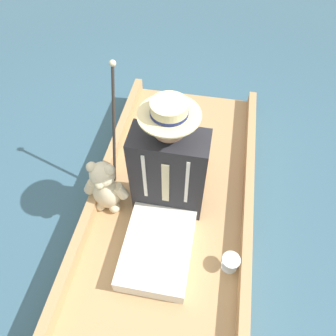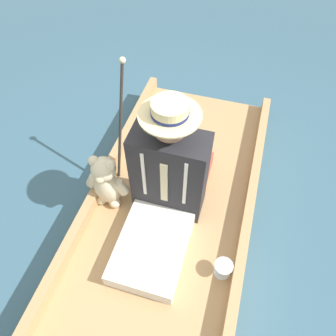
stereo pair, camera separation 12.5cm
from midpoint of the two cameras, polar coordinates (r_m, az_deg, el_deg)
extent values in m
plane|color=#385B70|center=(2.35, -1.29, -9.45)|extent=(16.00, 16.00, 0.00)
cube|color=tan|center=(2.30, -1.32, -8.65)|extent=(1.08, 2.52, 0.13)
cube|color=tan|center=(2.19, 12.01, -9.04)|extent=(0.06, 2.52, 0.11)
cube|color=tan|center=(2.31, -13.96, -4.93)|extent=(0.06, 2.52, 0.11)
cube|color=#B24738|center=(2.41, 0.82, 0.69)|extent=(0.36, 0.25, 0.12)
cube|color=white|center=(2.06, -3.62, -14.04)|extent=(0.41, 0.55, 0.11)
cube|color=#232328|center=(2.02, -1.60, -1.04)|extent=(0.45, 0.22, 0.64)
cube|color=beige|center=(1.92, -2.31, -2.86)|extent=(0.04, 0.01, 0.35)
cube|color=white|center=(1.88, 1.40, -2.83)|extent=(0.02, 0.01, 0.39)
cube|color=white|center=(1.91, -6.00, -1.71)|extent=(0.02, 0.01, 0.39)
sphere|color=#936B4C|center=(1.70, -1.91, 7.59)|extent=(0.20, 0.20, 0.20)
cylinder|color=beige|center=(1.66, -1.97, 9.21)|extent=(0.33, 0.33, 0.01)
cylinder|color=beige|center=(1.63, -2.01, 10.26)|extent=(0.19, 0.19, 0.07)
cylinder|color=navy|center=(1.65, -1.99, 9.65)|extent=(0.19, 0.19, 0.02)
ellipsoid|color=beige|center=(2.21, -12.20, -4.34)|extent=(0.19, 0.15, 0.28)
sphere|color=beige|center=(2.05, -13.13, -1.17)|extent=(0.16, 0.16, 0.16)
sphere|color=tan|center=(2.02, -13.68, -2.88)|extent=(0.06, 0.06, 0.06)
sphere|color=beige|center=(1.98, -11.94, -0.37)|extent=(0.07, 0.07, 0.07)
sphere|color=beige|center=(2.02, -14.91, 0.09)|extent=(0.07, 0.07, 0.07)
cylinder|color=beige|center=(2.14, -9.91, -4.05)|extent=(0.11, 0.07, 0.12)
cylinder|color=beige|center=(2.20, -14.84, -3.20)|extent=(0.11, 0.07, 0.12)
sphere|color=beige|center=(2.26, -10.87, -6.81)|extent=(0.08, 0.08, 0.08)
sphere|color=beige|center=(2.29, -13.24, -6.36)|extent=(0.08, 0.08, 0.08)
cylinder|color=silver|center=(2.09, 8.83, -16.61)|extent=(0.10, 0.10, 0.01)
cylinder|color=silver|center=(2.07, 8.92, -16.33)|extent=(0.01, 0.01, 0.05)
cone|color=silver|center=(2.02, 9.10, -15.81)|extent=(0.11, 0.11, 0.05)
cylinder|color=#2D2823|center=(2.23, -11.02, 6.90)|extent=(0.02, 0.32, 0.79)
sphere|color=beige|center=(2.10, -11.40, 17.38)|extent=(0.04, 0.04, 0.04)
camera|label=1|loc=(0.06, -91.86, -2.35)|focal=35.00mm
camera|label=2|loc=(0.06, 88.14, 2.35)|focal=35.00mm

